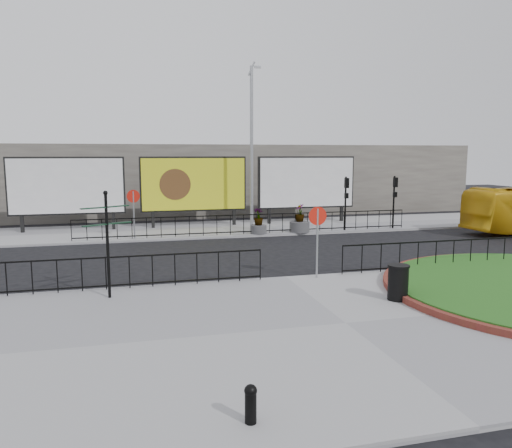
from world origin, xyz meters
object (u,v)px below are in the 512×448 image
object	(u,v)px
bollard	(251,402)
litter_bin	(398,282)
planter_b	(259,224)
planter_c	(300,223)
lamp_post	(252,146)
fingerpost_sign	(107,234)
billboard_mid	(194,184)

from	to	relation	value
bollard	litter_bin	distance (m)	7.99
planter_b	planter_c	world-z (taller)	planter_c
lamp_post	bollard	distance (m)	21.06
lamp_post	fingerpost_sign	distance (m)	14.49
planter_c	lamp_post	bearing A→B (deg)	145.19
planter_c	litter_bin	bearing A→B (deg)	-96.56
lamp_post	planter_c	xyz separation A→B (m)	(2.30, -1.60, -4.19)
litter_bin	planter_b	distance (m)	12.93
billboard_mid	litter_bin	bearing A→B (deg)	-76.92
billboard_mid	bollard	size ratio (longest dim) A/B	9.61
lamp_post	planter_b	xyz separation A→B (m)	(-0.02, -1.60, -4.19)
billboard_mid	planter_c	xyz separation A→B (m)	(5.31, -3.57, -1.97)
bollard	planter_c	bearing A→B (deg)	68.42
bollard	litter_bin	bearing A→B (deg)	43.51
lamp_post	bollard	xyz separation A→B (m)	(-4.97, -20.00, -4.35)
lamp_post	planter_b	world-z (taller)	lamp_post
bollard	planter_b	size ratio (longest dim) A/B	0.47
billboard_mid	planter_b	distance (m)	5.05
fingerpost_sign	bollard	size ratio (longest dim) A/B	4.96
litter_bin	billboard_mid	bearing A→B (deg)	103.08
bollard	planter_b	bearing A→B (deg)	74.94
fingerpost_sign	bollard	xyz separation A→B (m)	(2.41, -7.85, -1.58)
planter_c	fingerpost_sign	bearing A→B (deg)	-132.55
fingerpost_sign	billboard_mid	bearing A→B (deg)	48.21
billboard_mid	lamp_post	distance (m)	4.23
lamp_post	fingerpost_sign	world-z (taller)	lamp_post
fingerpost_sign	planter_b	xyz separation A→B (m)	(7.36, 10.55, -1.41)
litter_bin	planter_c	xyz separation A→B (m)	(1.48, 12.90, -0.01)
lamp_post	planter_c	size ratio (longest dim) A/B	5.99
bollard	planter_c	world-z (taller)	planter_c
lamp_post	litter_bin	world-z (taller)	lamp_post
billboard_mid	litter_bin	distance (m)	17.02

